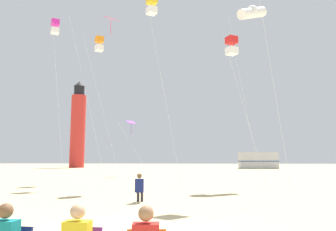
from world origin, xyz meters
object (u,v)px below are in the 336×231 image
object	(u,v)px
kite_diamond_violet	(131,124)
kite_diamond_rainbow	(109,25)
lighthouse_distant	(78,127)
kite_box_gold	(152,6)
kite_box_scarlet	(232,46)
kite_flyer_standing	(140,187)
rv_van_silver	(258,161)
kite_box_orange	(99,44)
kite_box_magenta	(55,27)
kite_tube_white	(252,13)

from	to	relation	value
kite_diamond_violet	kite_diamond_rainbow	bearing A→B (deg)	-89.19
lighthouse_distant	kite_box_gold	bearing A→B (deg)	-65.33
kite_box_scarlet	kite_box_gold	size ratio (longest dim) A/B	0.76
kite_diamond_rainbow	kite_diamond_violet	distance (m)	11.99
kite_flyer_standing	rv_van_silver	distance (m)	45.66
kite_box_orange	kite_diamond_violet	xyz separation A→B (m)	(1.35, 7.48, -5.61)
kite_diamond_violet	rv_van_silver	xyz separation A→B (m)	(17.61, 24.76, -3.78)
kite_diamond_violet	lighthouse_distant	distance (m)	33.33
kite_flyer_standing	kite_box_orange	size ratio (longest dim) A/B	0.10
kite_flyer_standing	kite_box_scarlet	distance (m)	11.46
kite_box_scarlet	kite_box_magenta	bearing A→B (deg)	161.38
lighthouse_distant	rv_van_silver	xyz separation A→B (m)	(33.20, -4.58, -6.45)
kite_flyer_standing	kite_tube_white	size ratio (longest dim) A/B	0.09
kite_box_orange	rv_van_silver	distance (m)	38.56
kite_box_magenta	kite_diamond_violet	bearing A→B (deg)	57.27
kite_diamond_rainbow	kite_box_orange	distance (m)	3.33
lighthouse_distant	kite_diamond_violet	bearing A→B (deg)	-62.01
kite_box_magenta	kite_box_orange	size ratio (longest dim) A/B	1.13
kite_box_scarlet	lighthouse_distant	distance (m)	47.97
kite_box_magenta	lighthouse_distant	bearing A→B (deg)	106.07
kite_box_scarlet	kite_box_gold	xyz separation A→B (m)	(-5.08, 0.31, 2.95)
kite_flyer_standing	kite_diamond_rainbow	bearing A→B (deg)	-69.60
kite_box_scarlet	kite_box_gold	distance (m)	5.88
kite_flyer_standing	lighthouse_distant	distance (m)	52.27
kite_diamond_violet	kite_box_gold	distance (m)	13.94
kite_flyer_standing	kite_tube_white	bearing A→B (deg)	-131.15
kite_box_magenta	kite_box_gold	xyz separation A→B (m)	(8.27, -4.19, -0.52)
kite_box_magenta	kite_diamond_rainbow	world-z (taller)	kite_box_magenta
kite_box_scarlet	kite_diamond_violet	bearing A→B (deg)	124.66
kite_flyer_standing	kite_diamond_rainbow	distance (m)	13.76
kite_flyer_standing	kite_box_gold	size ratio (longest dim) A/B	0.09
kite_box_scarlet	rv_van_silver	distance (m)	38.76
kite_diamond_rainbow	kite_box_gold	xyz separation A→B (m)	(3.19, -1.41, 0.64)
kite_diamond_violet	lighthouse_distant	size ratio (longest dim) A/B	0.33
kite_box_magenta	kite_box_gold	bearing A→B (deg)	-26.87
kite_diamond_rainbow	kite_box_scarlet	size ratio (longest dim) A/B	1.27
kite_box_orange	kite_box_gold	distance (m)	6.48
kite_box_magenta	lighthouse_distant	xyz separation A→B (m)	(-10.66, 37.01, -4.37)
kite_diamond_violet	kite_tube_white	size ratio (longest dim) A/B	0.45
kite_box_magenta	kite_box_orange	world-z (taller)	kite_box_magenta
kite_box_gold	kite_tube_white	size ratio (longest dim) A/B	1.00
kite_box_magenta	rv_van_silver	bearing A→B (deg)	55.20
kite_tube_white	rv_van_silver	size ratio (longest dim) A/B	1.89
kite_box_scarlet	kite_tube_white	size ratio (longest dim) A/B	0.76
kite_diamond_rainbow	rv_van_silver	bearing A→B (deg)	63.62
kite_box_magenta	rv_van_silver	size ratio (longest dim) A/B	1.97
kite_diamond_rainbow	kite_box_orange	bearing A→B (deg)	116.78
lighthouse_distant	rv_van_silver	world-z (taller)	lighthouse_distant
kite_box_orange	kite_box_scarlet	size ratio (longest dim) A/B	1.22
kite_flyer_standing	kite_box_scarlet	world-z (taller)	kite_box_scarlet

